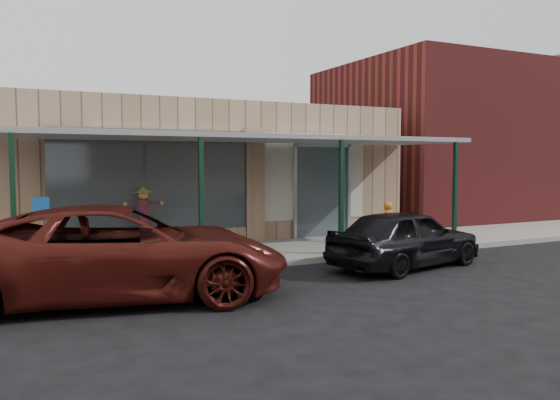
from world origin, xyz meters
name	(u,v)px	position (x,y,z in m)	size (l,w,h in m)	color
ground	(321,284)	(0.00, 0.00, 0.00)	(120.00, 120.00, 0.00)	black
sidewalk	(252,253)	(0.00, 3.60, 0.07)	(40.00, 3.20, 0.15)	gray
storefront	(198,173)	(0.00, 8.16, 2.09)	(12.00, 6.25, 4.20)	#9E7D60
awning	(252,140)	(0.00, 3.56, 3.01)	(12.00, 3.00, 3.04)	gray
block_buildings_near	(243,125)	(2.01, 9.20, 3.77)	(61.00, 8.00, 8.00)	maroon
barrel_scarecrow	(144,230)	(-2.56, 4.54, 0.72)	(1.02, 0.71, 1.67)	#4C2E1E
barrel_pumpkin	(130,247)	(-3.02, 3.92, 0.41)	(0.78, 0.78, 0.73)	#4C2E1E
handicap_sign	(41,225)	(-5.00, 2.76, 1.16)	(0.32, 0.11, 1.58)	gray
parked_sedan	(406,238)	(2.62, 0.67, 0.69)	(4.31, 2.47, 1.49)	black
car_maroon	(118,252)	(-3.84, 0.59, 0.84)	(2.79, 6.04, 1.68)	#4B140F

